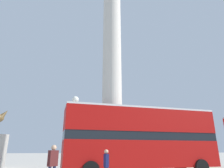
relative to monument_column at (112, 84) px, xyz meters
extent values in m
cube|color=beige|center=(0.00, 0.00, -6.64)|extent=(5.50, 5.50, 1.19)
cube|color=beige|center=(0.00, 0.00, -5.45)|extent=(3.96, 3.96, 1.19)
cylinder|color=beige|center=(0.00, 0.00, 4.50)|extent=(1.74, 1.74, 18.72)
cube|color=#A80F0C|center=(1.48, -2.95, -5.89)|extent=(10.83, 3.24, 1.69)
cube|color=black|center=(1.48, -2.95, -4.77)|extent=(10.82, 3.19, 0.55)
cube|color=#A80F0C|center=(1.48, -2.95, -3.71)|extent=(10.83, 3.24, 1.56)
cube|color=silver|center=(1.48, -2.95, -2.87)|extent=(10.83, 3.24, 0.12)
cylinder|color=black|center=(5.11, -1.45, -6.74)|extent=(1.02, 0.38, 1.00)
cylinder|color=black|center=(5.29, -3.87, -6.74)|extent=(1.02, 0.38, 1.00)
cylinder|color=black|center=(-2.34, -2.03, -6.74)|extent=(1.02, 0.38, 1.00)
cone|color=brown|center=(-9.89, 4.57, -2.28)|extent=(1.15, 0.95, 1.09)
cylinder|color=black|center=(-3.19, -1.51, -4.72)|extent=(0.14, 0.14, 5.03)
sphere|color=white|center=(-3.19, -1.51, -1.95)|extent=(0.51, 0.51, 0.51)
cube|color=#471919|center=(-4.14, -6.55, -6.01)|extent=(0.47, 0.47, 0.70)
sphere|color=tan|center=(-4.14, -6.55, -5.54)|extent=(0.24, 0.24, 0.24)
cube|color=#191E51|center=(-1.60, -6.29, -6.14)|extent=(0.21, 0.44, 0.62)
sphere|color=tan|center=(-1.60, -6.29, -5.73)|extent=(0.21, 0.21, 0.21)
camera|label=1|loc=(-3.46, -16.72, -5.64)|focal=32.00mm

